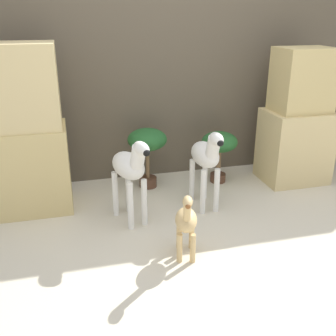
# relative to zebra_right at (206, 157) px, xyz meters

# --- Properties ---
(ground_plane) EXTENTS (14.00, 14.00, 0.00)m
(ground_plane) POSITION_rel_zebra_right_xyz_m (-0.17, -0.68, -0.43)
(ground_plane) COLOR beige
(wall_back) EXTENTS (6.40, 0.08, 2.20)m
(wall_back) POSITION_rel_zebra_right_xyz_m (-0.17, 0.83, 0.67)
(wall_back) COLOR brown
(wall_back) RESTS_ON ground_plane
(rock_pillar_left) EXTENTS (0.58, 0.45, 1.30)m
(rock_pillar_left) POSITION_rel_zebra_right_xyz_m (-1.34, 0.34, 0.19)
(rock_pillar_left) COLOR #D1B775
(rock_pillar_left) RESTS_ON ground_plane
(rock_pillar_right) EXTENTS (0.58, 0.45, 1.22)m
(rock_pillar_right) POSITION_rel_zebra_right_xyz_m (0.99, 0.34, 0.12)
(rock_pillar_right) COLOR #DBC184
(rock_pillar_right) RESTS_ON ground_plane
(zebra_right) EXTENTS (0.21, 0.48, 0.69)m
(zebra_right) POSITION_rel_zebra_right_xyz_m (0.00, 0.00, 0.00)
(zebra_right) COLOR white
(zebra_right) RESTS_ON ground_plane
(zebra_left) EXTENTS (0.30, 0.48, 0.69)m
(zebra_left) POSITION_rel_zebra_right_xyz_m (-0.62, -0.08, 0.00)
(zebra_left) COLOR white
(zebra_left) RESTS_ON ground_plane
(giraffe_figurine) EXTENTS (0.19, 0.34, 0.50)m
(giraffe_figurine) POSITION_rel_zebra_right_xyz_m (-0.35, -0.63, -0.18)
(giraffe_figurine) COLOR tan
(giraffe_figurine) RESTS_ON ground_plane
(potted_palm_front) EXTENTS (0.33, 0.33, 0.48)m
(potted_palm_front) POSITION_rel_zebra_right_xyz_m (0.29, 0.47, -0.07)
(potted_palm_front) COLOR #513323
(potted_palm_front) RESTS_ON ground_plane
(potted_palm_back) EXTENTS (0.35, 0.35, 0.55)m
(potted_palm_back) POSITION_rel_zebra_right_xyz_m (-0.37, 0.52, -0.02)
(potted_palm_back) COLOR #513323
(potted_palm_back) RESTS_ON ground_plane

